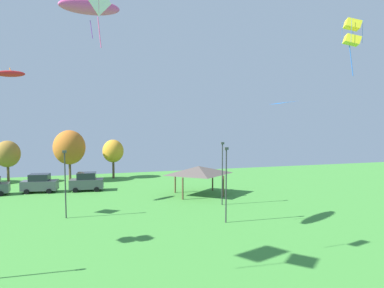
# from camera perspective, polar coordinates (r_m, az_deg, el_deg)

# --- Properties ---
(kite_flying_0) EXTENTS (2.98, 2.31, 1.08)m
(kite_flying_0) POSITION_cam_1_polar(r_m,az_deg,el_deg) (41.06, -28.03, 10.30)
(kite_flying_0) COLOR red
(kite_flying_2) EXTENTS (5.28, 3.99, 3.45)m
(kite_flying_2) POSITION_cam_1_polar(r_m,az_deg,el_deg) (29.37, -16.50, 21.04)
(kite_flying_2) COLOR #E54C93
(kite_flying_3) EXTENTS (1.38, 1.33, 3.87)m
(kite_flying_3) POSITION_cam_1_polar(r_m,az_deg,el_deg) (27.00, 25.13, 16.47)
(kite_flying_3) COLOR yellow
(kite_flying_7) EXTENTS (1.66, 2.18, 0.20)m
(kite_flying_7) POSITION_cam_1_polar(r_m,az_deg,el_deg) (20.65, 17.64, 4.96)
(kite_flying_7) COLOR blue
(kite_flying_10) EXTENTS (1.50, 1.12, 3.71)m
(kite_flying_10) POSITION_cam_1_polar(r_m,az_deg,el_deg) (22.34, -15.27, 21.79)
(kite_flying_10) COLOR white
(parked_car_second_from_left) EXTENTS (4.54, 2.41, 2.41)m
(parked_car_second_from_left) POSITION_cam_1_polar(r_m,az_deg,el_deg) (48.26, -24.05, -6.01)
(parked_car_second_from_left) COLOR #4C5156
(parked_car_second_from_left) RESTS_ON ground
(parked_car_third_from_left) EXTENTS (4.38, 2.33, 2.43)m
(parked_car_third_from_left) POSITION_cam_1_polar(r_m,az_deg,el_deg) (47.22, -17.15, -6.04)
(parked_car_third_from_left) COLOR #4C5156
(parked_car_third_from_left) RESTS_ON ground
(park_pavilion) EXTENTS (6.56, 5.12, 3.60)m
(park_pavilion) POSITION_cam_1_polar(r_m,az_deg,el_deg) (42.55, 1.11, -4.39)
(park_pavilion) COLOR brown
(park_pavilion) RESTS_ON ground
(light_post_0) EXTENTS (0.36, 0.20, 6.92)m
(light_post_0) POSITION_cam_1_polar(r_m,az_deg,el_deg) (37.57, 5.07, -4.33)
(light_post_0) COLOR #2D2D33
(light_post_0) RESTS_ON ground
(light_post_2) EXTENTS (0.36, 0.20, 6.89)m
(light_post_2) POSITION_cam_1_polar(r_m,az_deg,el_deg) (31.18, 5.71, -6.11)
(light_post_2) COLOR #2D2D33
(light_post_2) RESTS_ON ground
(light_post_3) EXTENTS (0.36, 0.20, 6.48)m
(light_post_3) POSITION_cam_1_polar(r_m,az_deg,el_deg) (34.60, -20.38, -5.68)
(light_post_3) COLOR #2D2D33
(light_post_3) RESTS_ON ground
(treeline_tree_1) EXTENTS (3.54, 3.54, 6.28)m
(treeline_tree_1) POSITION_cam_1_polar(r_m,az_deg,el_deg) (56.91, -28.40, -1.48)
(treeline_tree_1) COLOR brown
(treeline_tree_1) RESTS_ON ground
(treeline_tree_2) EXTENTS (4.71, 4.71, 7.77)m
(treeline_tree_2) POSITION_cam_1_polar(r_m,az_deg,el_deg) (54.79, -19.77, -0.53)
(treeline_tree_2) COLOR brown
(treeline_tree_2) RESTS_ON ground
(treeline_tree_3) EXTENTS (3.30, 3.30, 6.17)m
(treeline_tree_3) POSITION_cam_1_polar(r_m,az_deg,el_deg) (55.88, -13.01, -1.17)
(treeline_tree_3) COLOR brown
(treeline_tree_3) RESTS_ON ground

